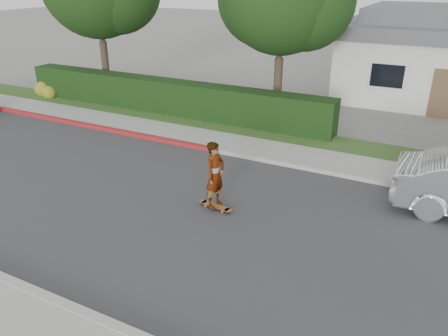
{
  "coord_description": "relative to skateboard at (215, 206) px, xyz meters",
  "views": [
    {
      "loc": [
        7.84,
        -8.43,
        5.78
      ],
      "look_at": [
        2.99,
        1.04,
        1.0
      ],
      "focal_mm": 35.0,
      "sensor_mm": 36.0,
      "label": 1
    }
  ],
  "objects": [
    {
      "name": "ground",
      "position": [
        -2.99,
        -0.54,
        -0.09
      ],
      "size": [
        120.0,
        120.0,
        0.0
      ],
      "primitive_type": "plane",
      "color": "slate",
      "rests_on": "ground"
    },
    {
      "name": "flowering_shrub",
      "position": [
        -13.0,
        6.19,
        0.24
      ],
      "size": [
        1.4,
        1.0,
        0.9
      ],
      "color": "#2D4C19",
      "rests_on": "ground"
    },
    {
      "name": "planting_strip",
      "position": [
        -2.99,
        6.06,
        -0.04
      ],
      "size": [
        60.0,
        1.6,
        0.1
      ],
      "primitive_type": "cube",
      "color": "#2D4C1E",
      "rests_on": "ground"
    },
    {
      "name": "curb_red_section",
      "position": [
        -7.99,
        3.56,
        -0.01
      ],
      "size": [
        12.0,
        0.21,
        0.15
      ],
      "primitive_type": "cube",
      "color": "maroon",
      "rests_on": "ground"
    },
    {
      "name": "curb_far",
      "position": [
        -2.99,
        3.56,
        -0.02
      ],
      "size": [
        60.0,
        0.2,
        0.15
      ],
      "primitive_type": "cube",
      "color": "#9E9E99",
      "rests_on": "ground"
    },
    {
      "name": "skateboarder",
      "position": [
        0.0,
        0.0,
        0.91
      ],
      "size": [
        0.51,
        0.71,
        1.8
      ],
      "primitive_type": "imported",
      "rotation": [
        0.0,
        0.0,
        1.44
      ],
      "color": "white",
      "rests_on": "skateboard"
    },
    {
      "name": "sidewalk_far",
      "position": [
        -2.99,
        4.46,
        -0.03
      ],
      "size": [
        60.0,
        1.6,
        0.12
      ],
      "primitive_type": "cube",
      "color": "gray",
      "rests_on": "ground"
    },
    {
      "name": "hedge",
      "position": [
        -5.99,
        6.66,
        0.66
      ],
      "size": [
        15.0,
        1.0,
        1.5
      ],
      "primitive_type": "cube",
      "color": "black",
      "rests_on": "ground"
    },
    {
      "name": "skateboard",
      "position": [
        0.0,
        0.0,
        0.0
      ],
      "size": [
        1.05,
        0.34,
        0.1
      ],
      "rotation": [
        0.0,
        0.0,
        -0.13
      ],
      "color": "#C66C36",
      "rests_on": "ground"
    },
    {
      "name": "road",
      "position": [
        -2.99,
        -0.54,
        -0.09
      ],
      "size": [
        60.0,
        8.0,
        0.01
      ],
      "primitive_type": "cube",
      "color": "#2D2D30",
      "rests_on": "ground"
    }
  ]
}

